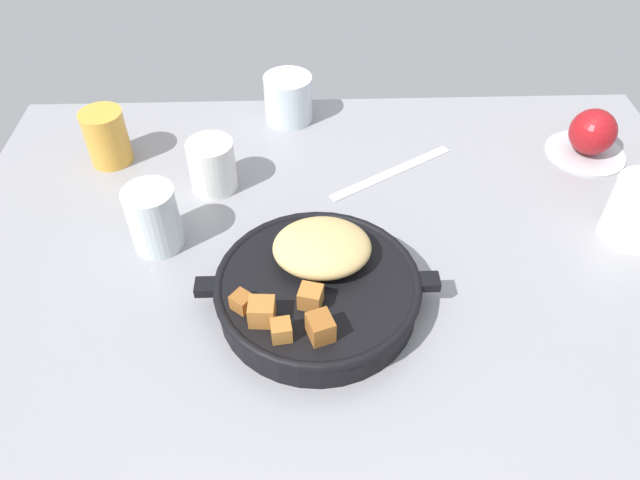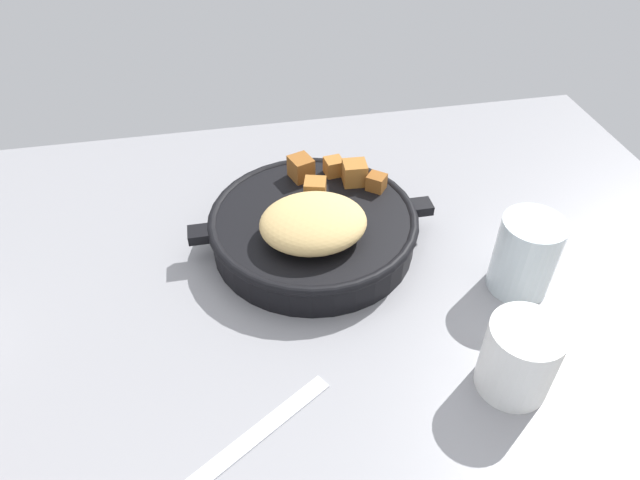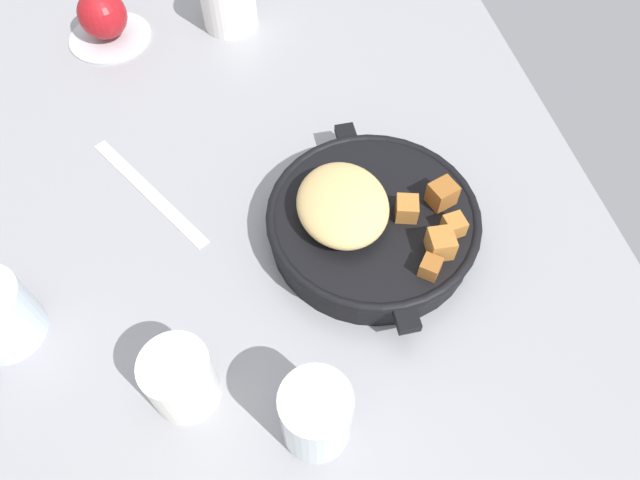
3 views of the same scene
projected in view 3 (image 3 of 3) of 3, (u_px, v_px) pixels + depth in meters
The scene contains 7 objects.
ground_plane at pixel (292, 228), 72.42cm from camera, with size 108.09×77.38×2.40cm, color gray.
cast_iron_skillet at pixel (370, 220), 67.84cm from camera, with size 29.22×24.88×8.29cm.
saucer_plate at pixel (110, 36), 90.11cm from camera, with size 12.56×12.56×0.60cm, color #B7BABF.
red_apple at pixel (102, 15), 86.84cm from camera, with size 7.19×7.19×7.19cm, color maroon.
butter_knife at pixel (149, 191), 73.84cm from camera, with size 22.63×1.60×0.36cm, color silver.
white_creamer_pitcher at pixel (181, 379), 56.60cm from camera, with size 6.81×6.81×7.85cm, color white.
water_glass_tall at pixel (316, 415), 54.05cm from camera, with size 6.76×6.76×9.14cm, color silver.
Camera 3 is at (-40.44, 5.31, 58.77)cm, focal length 32.78 mm.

